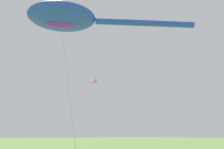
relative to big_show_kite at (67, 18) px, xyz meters
The scene contains 2 objects.
big_show_kite is the anchor object (origin of this frame).
small_kite_triangle_green 11.76m from the big_show_kite, 41.49° to the left, with size 1.94×2.64×9.51m.
Camera 1 is at (-8.48, 1.86, 1.55)m, focal length 32.02 mm.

